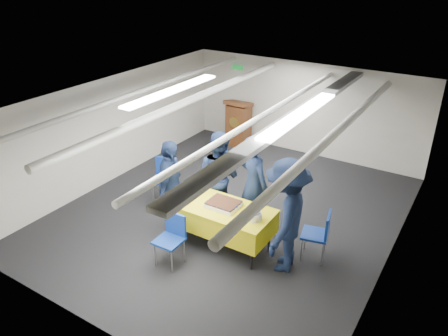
{
  "coord_description": "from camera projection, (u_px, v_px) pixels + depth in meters",
  "views": [
    {
      "loc": [
        3.81,
        -6.31,
        4.57
      ],
      "look_at": [
        -0.02,
        -0.2,
        1.05
      ],
      "focal_mm": 35.0,
      "sensor_mm": 36.0,
      "label": 1
    }
  ],
  "objects": [
    {
      "name": "ground",
      "position": [
        230.0,
        212.0,
        8.63
      ],
      "size": [
        7.0,
        7.0,
        0.0
      ],
      "primitive_type": "plane",
      "color": "black",
      "rests_on": "ground"
    },
    {
      "name": "room_shell",
      "position": [
        246.0,
        120.0,
        8.1
      ],
      "size": [
        6.0,
        7.0,
        2.3
      ],
      "color": "beige",
      "rests_on": "ground"
    },
    {
      "name": "serving_table",
      "position": [
        223.0,
        218.0,
        7.4
      ],
      "size": [
        1.71,
        0.86,
        0.77
      ],
      "color": "black",
      "rests_on": "ground"
    },
    {
      "name": "sheet_cake",
      "position": [
        224.0,
        204.0,
        7.32
      ],
      "size": [
        0.55,
        0.43,
        0.09
      ],
      "color": "white",
      "rests_on": "serving_table"
    },
    {
      "name": "plate_stack_left",
      "position": [
        187.0,
        193.0,
        7.57
      ],
      "size": [
        0.23,
        0.23,
        0.17
      ],
      "color": "white",
      "rests_on": "serving_table"
    },
    {
      "name": "plate_stack_right",
      "position": [
        255.0,
        215.0,
        6.94
      ],
      "size": [
        0.23,
        0.23,
        0.17
      ],
      "color": "white",
      "rests_on": "serving_table"
    },
    {
      "name": "podium",
      "position": [
        239.0,
        123.0,
        11.44
      ],
      "size": [
        0.62,
        0.53,
        1.25
      ],
      "color": "brown",
      "rests_on": "ground"
    },
    {
      "name": "chair_near",
      "position": [
        172.0,
        234.0,
        7.02
      ],
      "size": [
        0.43,
        0.43,
        0.87
      ],
      "color": "gray",
      "rests_on": "ground"
    },
    {
      "name": "chair_right",
      "position": [
        320.0,
        231.0,
        7.1
      ],
      "size": [
        0.5,
        0.5,
        0.87
      ],
      "color": "gray",
      "rests_on": "ground"
    },
    {
      "name": "chair_left",
      "position": [
        164.0,
        174.0,
        8.95
      ],
      "size": [
        0.54,
        0.54,
        0.87
      ],
      "color": "gray",
      "rests_on": "ground"
    },
    {
      "name": "sailor_a",
      "position": [
        254.0,
        184.0,
        7.71
      ],
      "size": [
        0.8,
        0.68,
        1.85
      ],
      "primitive_type": "imported",
      "rotation": [
        0.0,
        0.0,
        2.72
      ],
      "color": "black",
      "rests_on": "ground"
    },
    {
      "name": "sailor_b",
      "position": [
        219.0,
        176.0,
        8.11
      ],
      "size": [
        0.93,
        0.77,
        1.76
      ],
      "primitive_type": "imported",
      "rotation": [
        0.0,
        0.0,
        3.02
      ],
      "color": "black",
      "rests_on": "ground"
    },
    {
      "name": "sailor_c",
      "position": [
        171.0,
        187.0,
        7.76
      ],
      "size": [
        0.77,
        1.1,
        1.74
      ],
      "primitive_type": "imported",
      "rotation": [
        0.0,
        0.0,
        1.95
      ],
      "color": "black",
      "rests_on": "ground"
    },
    {
      "name": "sailor_d",
      "position": [
        286.0,
        216.0,
        6.72
      ],
      "size": [
        0.9,
        1.33,
        1.9
      ],
      "primitive_type": "imported",
      "rotation": [
        0.0,
        0.0,
        -1.4
      ],
      "color": "black",
      "rests_on": "ground"
    }
  ]
}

